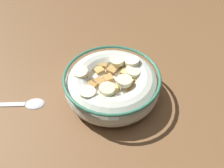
# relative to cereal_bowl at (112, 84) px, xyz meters

# --- Properties ---
(ground_plane) EXTENTS (1.25, 1.25, 0.02)m
(ground_plane) POSITION_rel_cereal_bowl_xyz_m (0.00, 0.00, -0.04)
(ground_plane) COLOR brown
(cereal_bowl) EXTENTS (0.19, 0.19, 0.06)m
(cereal_bowl) POSITION_rel_cereal_bowl_xyz_m (0.00, 0.00, 0.00)
(cereal_bowl) COLOR beige
(cereal_bowl) RESTS_ON ground_plane
(spoon) EXTENTS (0.15, 0.06, 0.01)m
(spoon) POSITION_rel_cereal_bowl_xyz_m (0.17, 0.07, -0.03)
(spoon) COLOR silver
(spoon) RESTS_ON ground_plane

